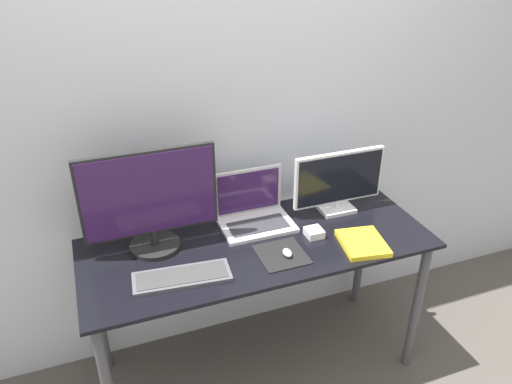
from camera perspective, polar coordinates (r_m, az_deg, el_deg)
wall_back at (r=2.39m, az=-3.03°, el=8.64°), size 7.00×0.05×2.50m
desk at (r=2.35m, az=0.22°, el=-8.00°), size 1.59×0.63×0.78m
monitor_left at (r=2.17m, az=-12.02°, el=-0.98°), size 0.58×0.22×0.47m
monitor_right at (r=2.47m, az=9.44°, el=1.22°), size 0.47×0.12×0.32m
laptop at (r=2.40m, az=-0.31°, el=-2.16°), size 0.34×0.25×0.25m
keyboard at (r=2.09m, az=-8.45°, el=-9.57°), size 0.41×0.18×0.02m
mousepad at (r=2.20m, az=2.94°, el=-7.15°), size 0.20×0.21×0.00m
mouse at (r=2.18m, az=3.60°, el=-6.95°), size 0.04×0.06×0.03m
book at (r=2.30m, az=12.09°, el=-5.73°), size 0.23×0.26×0.02m
power_brick at (r=2.33m, az=6.65°, el=-4.64°), size 0.08×0.08×0.04m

